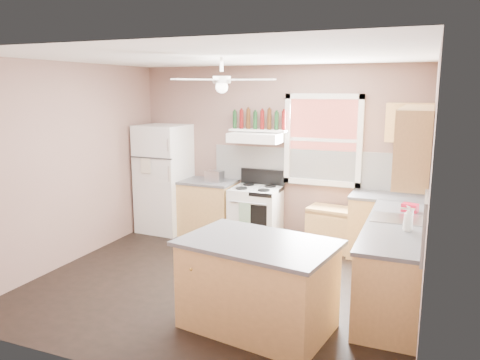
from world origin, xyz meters
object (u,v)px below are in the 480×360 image
at_px(toaster, 214,176).
at_px(stove, 256,215).
at_px(refrigerator, 164,178).
at_px(island, 258,286).
at_px(cart, 330,228).

bearing_deg(toaster, stove, 8.89).
bearing_deg(refrigerator, island, -41.66).
xyz_separation_m(refrigerator, island, (2.56, -2.49, -0.45)).
xyz_separation_m(cart, island, (-0.20, -2.58, 0.11)).
distance_m(toaster, island, 3.02).
xyz_separation_m(refrigerator, stove, (1.63, -0.01, -0.45)).
height_order(refrigerator, cart, refrigerator).
xyz_separation_m(refrigerator, toaster, (0.92, -0.01, 0.11)).
bearing_deg(stove, island, -70.65).
bearing_deg(stove, toaster, 178.97).
xyz_separation_m(refrigerator, cart, (2.76, 0.09, -0.57)).
bearing_deg(toaster, cart, 11.81).
relative_size(toaster, island, 0.20).
distance_m(stove, cart, 1.15).
bearing_deg(island, cart, 94.88).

